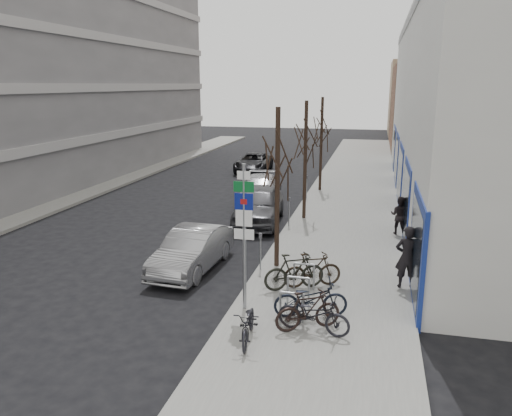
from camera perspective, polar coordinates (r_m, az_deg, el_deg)
The scene contains 25 objects.
ground at distance 14.96m, azimuth -10.37°, elevation -10.76°, with size 120.00×120.00×0.00m, color black.
sidewalk_east at distance 23.21m, azimuth 10.13°, elevation -1.55°, with size 5.00×70.00×0.15m, color slate.
sidewalk_west at distance 28.58m, azimuth -22.60°, elevation 0.51°, with size 3.00×70.00×0.15m, color slate.
brick_building_far at distance 52.91m, azimuth 21.91°, elevation 10.61°, with size 12.00×14.00×8.00m, color brown.
tan_building_far at distance 67.83m, azimuth 20.64°, elevation 11.67°, with size 13.00×12.00×9.00m, color #937A5B.
highway_sign_pole at distance 13.32m, azimuth -1.36°, elevation -2.35°, with size 0.55×0.10×4.20m.
bike_rack at distance 14.22m, azimuth 4.85°, elevation -9.01°, with size 0.66×2.26×0.83m.
tree_near at distance 16.30m, azimuth 2.49°, elevation 6.57°, with size 1.80×1.80×5.50m.
tree_mid at distance 22.67m, azimuth 5.72°, elevation 8.60°, with size 1.80×1.80×5.50m.
tree_far at distance 29.10m, azimuth 7.54°, elevation 9.73°, with size 1.80×1.80×5.50m.
meter_front at distance 16.63m, azimuth 0.52°, elevation -4.56°, with size 0.10×0.08×1.27m.
meter_mid at distance 21.81m, azimuth 3.80°, elevation -0.08°, with size 0.10×0.08×1.27m.
meter_back at distance 27.12m, azimuth 5.80°, elevation 2.67°, with size 0.10×0.08×1.27m.
bike_near_left at distance 12.29m, azimuth -0.83°, elevation -12.78°, with size 0.51×1.69×1.03m, color black.
bike_near_right at distance 12.86m, azimuth 5.97°, elevation -11.53°, with size 0.52×1.76×1.07m, color black.
bike_mid_curb at distance 13.50m, azimuth 6.27°, elevation -9.92°, with size 0.60×1.98×1.21m, color black.
bike_mid_inner at distance 15.17m, azimuth 4.40°, elevation -7.19°, with size 0.57×1.92×1.17m, color black.
bike_far_curb at distance 12.72m, azimuth 6.61°, elevation -11.65°, with size 0.56×1.87×1.14m, color black.
bike_far_inner at distance 15.41m, azimuth 6.47°, elevation -7.00°, with size 0.55×1.84×1.12m, color black.
parked_car_front at distance 17.18m, azimuth -7.32°, elevation -4.78°, with size 1.51×4.33×1.43m, color #96969A.
parked_car_mid at distance 22.76m, azimuth 0.32°, elevation 0.40°, with size 2.02×5.02×1.71m, color #434348.
parked_car_back at distance 26.55m, azimuth 0.44°, elevation 2.07°, with size 2.03×4.99×1.45m, color #A4A3A8.
lane_car at distance 36.29m, azimuth -0.28°, elevation 5.22°, with size 2.24×4.86×1.35m, color black.
pedestrian_near at distance 15.81m, azimuth 16.88°, elevation -5.39°, with size 0.71×0.47×1.95m, color black.
pedestrian_far at distance 21.37m, azimuth 16.09°, elevation -0.78°, with size 0.60×0.40×1.62m, color black.
Camera 1 is at (5.71, -12.36, 6.20)m, focal length 35.00 mm.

